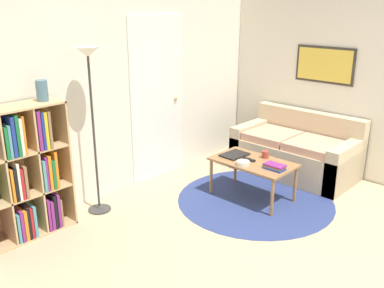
# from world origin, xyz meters

# --- Properties ---
(ground_plane) EXTENTS (14.00, 14.00, 0.00)m
(ground_plane) POSITION_xyz_m (0.00, 0.00, 0.00)
(ground_plane) COLOR tan
(wall_back) EXTENTS (7.32, 0.11, 2.60)m
(wall_back) POSITION_xyz_m (0.02, 2.69, 1.29)
(wall_back) COLOR silver
(wall_back) RESTS_ON ground_plane
(wall_right) EXTENTS (0.08, 5.67, 2.60)m
(wall_right) POSITION_xyz_m (2.18, 1.33, 1.30)
(wall_right) COLOR silver
(wall_right) RESTS_ON ground_plane
(rug) EXTENTS (1.77, 1.77, 0.01)m
(rug) POSITION_xyz_m (0.72, 1.28, 0.00)
(rug) COLOR navy
(rug) RESTS_ON ground_plane
(bookshelf) EXTENTS (0.96, 0.34, 1.28)m
(bookshelf) POSITION_xyz_m (-1.47, 2.47, 0.63)
(bookshelf) COLOR tan
(bookshelf) RESTS_ON ground_plane
(floor_lamp) EXTENTS (0.25, 0.25, 1.75)m
(floor_lamp) POSITION_xyz_m (-0.64, 2.39, 1.41)
(floor_lamp) COLOR #333333
(floor_lamp) RESTS_ON ground_plane
(couch) EXTENTS (0.82, 1.54, 0.79)m
(couch) POSITION_xyz_m (1.79, 1.38, 0.28)
(couch) COLOR #CCB793
(couch) RESTS_ON ground_plane
(coffee_table) EXTENTS (0.55, 0.93, 0.45)m
(coffee_table) POSITION_xyz_m (0.75, 1.36, 0.40)
(coffee_table) COLOR #996B42
(coffee_table) RESTS_ON ground_plane
(laptop) EXTENTS (0.32, 0.24, 0.02)m
(laptop) POSITION_xyz_m (0.75, 1.63, 0.46)
(laptop) COLOR black
(laptop) RESTS_ON coffee_table
(bowl) EXTENTS (0.14, 0.14, 0.05)m
(bowl) POSITION_xyz_m (0.58, 1.37, 0.47)
(bowl) COLOR silver
(bowl) RESTS_ON coffee_table
(book_stack_on_table) EXTENTS (0.15, 0.23, 0.05)m
(book_stack_on_table) POSITION_xyz_m (0.72, 1.06, 0.48)
(book_stack_on_table) COLOR navy
(book_stack_on_table) RESTS_ON coffee_table
(cup) EXTENTS (0.08, 0.08, 0.08)m
(cup) POSITION_xyz_m (0.94, 1.32, 0.49)
(cup) COLOR #A33D33
(cup) RESTS_ON coffee_table
(remote) EXTENTS (0.05, 0.15, 0.02)m
(remote) POSITION_xyz_m (0.74, 1.41, 0.46)
(remote) COLOR black
(remote) RESTS_ON coffee_table
(vase_on_shelf) EXTENTS (0.11, 0.11, 0.20)m
(vase_on_shelf) POSITION_xyz_m (-1.11, 2.48, 1.38)
(vase_on_shelf) COLOR slate
(vase_on_shelf) RESTS_ON bookshelf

